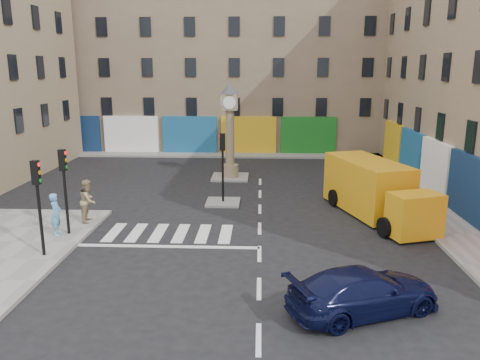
# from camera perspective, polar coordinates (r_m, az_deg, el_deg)

# --- Properties ---
(ground) EXTENTS (120.00, 120.00, 0.00)m
(ground) POSITION_cam_1_polar(r_m,az_deg,el_deg) (17.80, 2.37, -10.22)
(ground) COLOR black
(ground) RESTS_ON ground
(sidewalk_right) EXTENTS (2.60, 30.00, 0.15)m
(sidewalk_right) POSITION_cam_1_polar(r_m,az_deg,el_deg) (28.59, 20.17, -1.68)
(sidewalk_right) COLOR gray
(sidewalk_right) RESTS_ON ground
(sidewalk_far) EXTENTS (32.00, 2.40, 0.15)m
(sidewalk_far) POSITION_cam_1_polar(r_m,az_deg,el_deg) (39.35, -3.34, 3.12)
(sidewalk_far) COLOR gray
(sidewalk_far) RESTS_ON ground
(island_near) EXTENTS (1.80, 1.80, 0.12)m
(island_near) POSITION_cam_1_polar(r_m,az_deg,el_deg) (25.39, -2.08, -2.73)
(island_near) COLOR gray
(island_near) RESTS_ON ground
(island_far) EXTENTS (2.40, 2.40, 0.12)m
(island_far) POSITION_cam_1_polar(r_m,az_deg,el_deg) (31.18, -1.21, 0.35)
(island_far) COLOR gray
(island_far) RESTS_ON ground
(building_far) EXTENTS (32.00, 10.00, 17.00)m
(building_far) POSITION_cam_1_polar(r_m,az_deg,el_deg) (44.50, -2.72, 15.23)
(building_far) COLOR #7F6C55
(building_far) RESTS_ON ground
(traffic_light_left_near) EXTENTS (0.28, 0.22, 3.70)m
(traffic_light_left_near) POSITION_cam_1_polar(r_m,az_deg,el_deg) (19.02, -23.43, -1.44)
(traffic_light_left_near) COLOR black
(traffic_light_left_near) RESTS_ON sidewalk_left
(traffic_light_left_far) EXTENTS (0.28, 0.22, 3.70)m
(traffic_light_left_far) POSITION_cam_1_polar(r_m,az_deg,el_deg) (21.13, -20.65, 0.22)
(traffic_light_left_far) COLOR black
(traffic_light_left_far) RESTS_ON sidewalk_left
(traffic_light_island) EXTENTS (0.28, 0.22, 3.70)m
(traffic_light_island) POSITION_cam_1_polar(r_m,az_deg,el_deg) (24.80, -2.13, 2.89)
(traffic_light_island) COLOR black
(traffic_light_island) RESTS_ON island_near
(clock_pillar) EXTENTS (1.20, 1.20, 6.10)m
(clock_pillar) POSITION_cam_1_polar(r_m,az_deg,el_deg) (30.57, -1.24, 6.73)
(clock_pillar) COLOR #91785F
(clock_pillar) RESTS_ON island_far
(navy_sedan) EXTENTS (5.09, 3.58, 1.37)m
(navy_sedan) POSITION_cam_1_polar(r_m,az_deg,el_deg) (14.78, 14.82, -12.98)
(navy_sedan) COLOR black
(navy_sedan) RESTS_ON ground
(yellow_van) EXTENTS (4.27, 7.67, 2.67)m
(yellow_van) POSITION_cam_1_polar(r_m,az_deg,el_deg) (23.86, 16.08, -1.18)
(yellow_van) COLOR orange
(yellow_van) RESTS_ON ground
(pedestrian_blue) EXTENTS (0.55, 0.74, 1.84)m
(pedestrian_blue) POSITION_cam_1_polar(r_m,az_deg,el_deg) (21.54, -21.51, -3.89)
(pedestrian_blue) COLOR #5BA2D1
(pedestrian_blue) RESTS_ON sidewalk_left
(pedestrian_tan) EXTENTS (0.83, 1.02, 1.99)m
(pedestrian_tan) POSITION_cam_1_polar(r_m,az_deg,el_deg) (22.90, -18.02, -2.40)
(pedestrian_tan) COLOR #9D8760
(pedestrian_tan) RESTS_ON sidewalk_left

